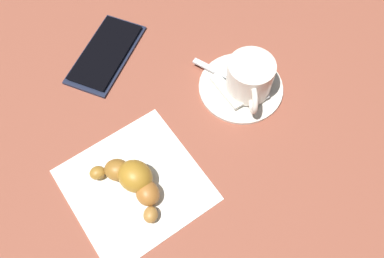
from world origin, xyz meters
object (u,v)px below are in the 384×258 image
(espresso_cup, at_px, (250,77))
(teaspoon, at_px, (243,84))
(saucer, at_px, (242,88))
(cell_phone, at_px, (106,53))
(napkin, at_px, (135,185))
(croissant, at_px, (133,180))
(sugar_packet, at_px, (226,91))

(espresso_cup, distance_m, teaspoon, 0.03)
(saucer, height_order, espresso_cup, espresso_cup)
(cell_phone, bearing_deg, napkin, -117.26)
(espresso_cup, height_order, napkin, espresso_cup)
(saucer, xyz_separation_m, croissant, (-0.22, -0.01, 0.02))
(napkin, height_order, croissant, croissant)
(espresso_cup, distance_m, croissant, 0.23)
(saucer, bearing_deg, cell_phone, 120.17)
(teaspoon, xyz_separation_m, cell_phone, (-0.12, 0.20, -0.01))
(saucer, bearing_deg, sugar_packet, 160.53)
(sugar_packet, bearing_deg, espresso_cup, 68.37)
(napkin, xyz_separation_m, croissant, (-0.00, 0.00, 0.02))
(teaspoon, height_order, sugar_packet, teaspoon)
(espresso_cup, relative_size, croissant, 0.70)
(sugar_packet, height_order, cell_phone, sugar_packet)
(espresso_cup, height_order, sugar_packet, espresso_cup)
(teaspoon, height_order, napkin, teaspoon)
(teaspoon, height_order, cell_phone, teaspoon)
(espresso_cup, relative_size, napkin, 0.49)
(croissant, height_order, cell_phone, croissant)
(croissant, bearing_deg, sugar_packet, 5.52)
(cell_phone, bearing_deg, espresso_cup, -60.30)
(teaspoon, xyz_separation_m, croissant, (-0.22, -0.01, 0.01))
(teaspoon, relative_size, sugar_packet, 1.94)
(saucer, bearing_deg, teaspoon, -7.05)
(sugar_packet, relative_size, croissant, 0.56)
(saucer, distance_m, napkin, 0.22)
(teaspoon, relative_size, croissant, 1.09)
(teaspoon, distance_m, napkin, 0.22)
(espresso_cup, height_order, cell_phone, espresso_cup)
(teaspoon, bearing_deg, saucer, 172.95)
(teaspoon, bearing_deg, espresso_cup, -81.37)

